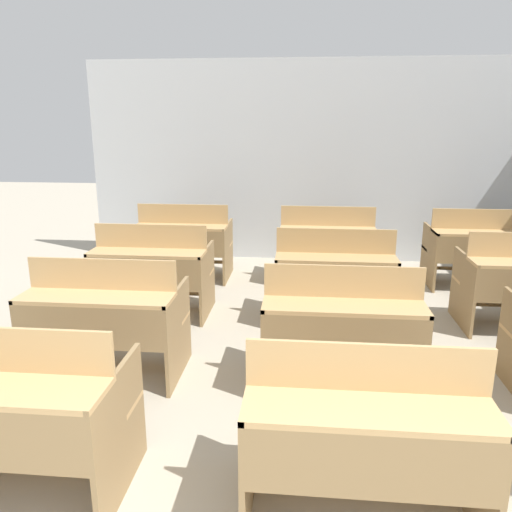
# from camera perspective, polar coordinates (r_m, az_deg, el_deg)

# --- Properties ---
(wall_back) EXTENTS (6.47, 0.06, 2.74)m
(wall_back) POSITION_cam_1_polar(r_m,az_deg,el_deg) (7.05, 7.45, 10.51)
(wall_back) COLOR silver
(wall_back) RESTS_ON ground_plane
(bench_front_left) EXTENTS (1.13, 0.70, 0.94)m
(bench_front_left) POSITION_cam_1_polar(r_m,az_deg,el_deg) (2.97, -26.08, -15.63)
(bench_front_left) COLOR #98794F
(bench_front_left) RESTS_ON ground_plane
(bench_front_center) EXTENTS (1.13, 0.70, 0.94)m
(bench_front_center) POSITION_cam_1_polar(r_m,az_deg,el_deg) (2.59, 12.14, -19.15)
(bench_front_center) COLOR #96784E
(bench_front_center) RESTS_ON ground_plane
(bench_second_left) EXTENTS (1.13, 0.70, 0.94)m
(bench_second_left) POSITION_cam_1_polar(r_m,az_deg,el_deg) (4.00, -16.81, -6.74)
(bench_second_left) COLOR #997B51
(bench_second_left) RESTS_ON ground_plane
(bench_second_center) EXTENTS (1.13, 0.70, 0.94)m
(bench_second_center) POSITION_cam_1_polar(r_m,az_deg,el_deg) (3.72, 9.72, -7.98)
(bench_second_center) COLOR #94764B
(bench_second_center) RESTS_ON ground_plane
(bench_third_left) EXTENTS (1.13, 0.70, 0.94)m
(bench_third_left) POSITION_cam_1_polar(r_m,az_deg,el_deg) (5.14, -11.76, -1.52)
(bench_third_left) COLOR #94764C
(bench_third_left) RESTS_ON ground_plane
(bench_third_center) EXTENTS (1.13, 0.70, 0.94)m
(bench_third_center) POSITION_cam_1_polar(r_m,az_deg,el_deg) (4.90, 8.94, -2.23)
(bench_third_center) COLOR olive
(bench_third_center) RESTS_ON ground_plane
(bench_back_left) EXTENTS (1.13, 0.70, 0.94)m
(bench_back_left) POSITION_cam_1_polar(r_m,az_deg,el_deg) (6.30, -8.26, 1.69)
(bench_back_left) COLOR olive
(bench_back_left) RESTS_ON ground_plane
(bench_back_center) EXTENTS (1.13, 0.70, 0.94)m
(bench_back_center) POSITION_cam_1_polar(r_m,az_deg,el_deg) (6.14, 8.10, 1.36)
(bench_back_center) COLOR #94754B
(bench_back_center) RESTS_ON ground_plane
(bench_back_right) EXTENTS (1.13, 0.70, 0.94)m
(bench_back_right) POSITION_cam_1_polar(r_m,az_deg,el_deg) (6.46, 24.07, 0.85)
(bench_back_right) COLOR olive
(bench_back_right) RESTS_ON ground_plane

